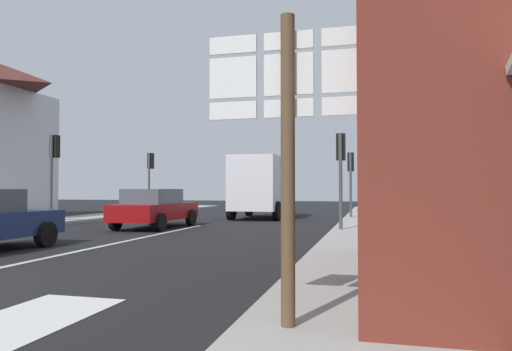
% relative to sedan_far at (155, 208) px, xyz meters
% --- Properties ---
extents(ground_plane, '(80.00, 80.00, 0.00)m').
position_rel_sedan_far_xyz_m(ground_plane, '(1.28, -0.63, -0.76)').
color(ground_plane, black).
extents(sidewalk_right, '(2.39, 44.00, 0.14)m').
position_rel_sedan_far_xyz_m(sidewalk_right, '(7.87, -2.63, -0.69)').
color(sidewalk_right, '#9E9B96').
rests_on(sidewalk_right, ground).
extents(lane_centre_stripe, '(0.16, 12.00, 0.01)m').
position_rel_sedan_far_xyz_m(lane_centre_stripe, '(1.28, -4.63, -0.75)').
color(lane_centre_stripe, silver).
rests_on(lane_centre_stripe, ground).
extents(lane_turn_arrow, '(1.20, 2.20, 0.01)m').
position_rel_sedan_far_xyz_m(lane_turn_arrow, '(4.25, -11.63, -0.75)').
color(lane_turn_arrow, silver).
rests_on(lane_turn_arrow, ground).
extents(sedan_far, '(2.03, 4.23, 1.47)m').
position_rel_sedan_far_xyz_m(sedan_far, '(0.00, 0.00, 0.00)').
color(sedan_far, maroon).
rests_on(sedan_far, ground).
extents(delivery_truck, '(2.52, 5.02, 3.05)m').
position_rel_sedan_far_xyz_m(delivery_truck, '(2.56, 6.49, 0.89)').
color(delivery_truck, silver).
rests_on(delivery_truck, ground).
extents(route_sign_post, '(1.66, 0.14, 3.20)m').
position_rel_sedan_far_xyz_m(route_sign_post, '(7.22, -11.60, 1.24)').
color(route_sign_post, brown).
rests_on(route_sign_post, ground).
extents(traffic_light_far_right, '(0.30, 0.49, 3.22)m').
position_rel_sedan_far_xyz_m(traffic_light_far_right, '(6.98, 6.63, 1.62)').
color(traffic_light_far_right, '#47474C').
rests_on(traffic_light_far_right, ground).
extents(traffic_light_far_left, '(0.30, 0.49, 3.54)m').
position_rel_sedan_far_xyz_m(traffic_light_far_left, '(-4.42, 8.26, 1.86)').
color(traffic_light_far_left, '#47474C').
rests_on(traffic_light_far_left, ground).
extents(traffic_light_near_right, '(0.30, 0.49, 3.34)m').
position_rel_sedan_far_xyz_m(traffic_light_near_right, '(6.98, -0.34, 1.71)').
color(traffic_light_near_right, '#47474C').
rests_on(traffic_light_near_right, ground).
extents(traffic_light_near_left, '(0.30, 0.49, 3.64)m').
position_rel_sedan_far_xyz_m(traffic_light_near_left, '(-4.42, -0.06, 1.93)').
color(traffic_light_near_left, '#47474C').
rests_on(traffic_light_near_left, ground).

